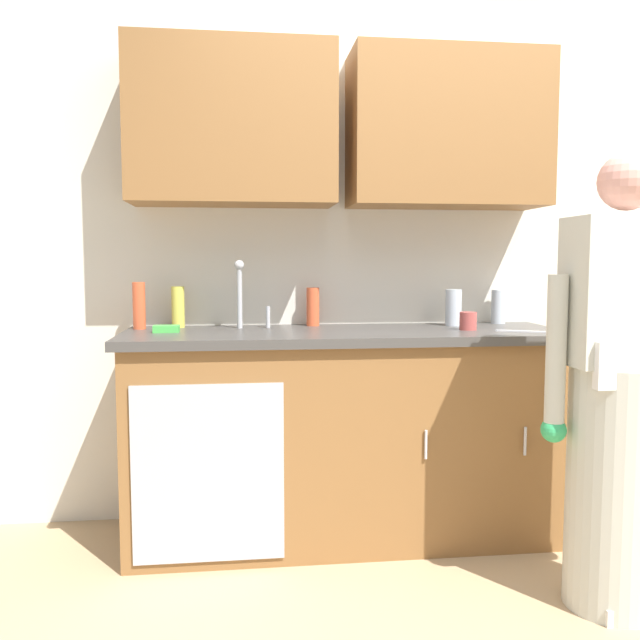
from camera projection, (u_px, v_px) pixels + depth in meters
name	position (u px, v px, depth m)	size (l,w,h in m)	color
ground_plane	(525.00, 605.00, 2.40)	(9.00, 9.00, 0.00)	tan
kitchen_wall_with_uppers	(420.00, 215.00, 3.24)	(4.80, 0.44, 2.70)	silver
counter_cabinet	(345.00, 438.00, 2.98)	(1.90, 0.62, 0.90)	brown
countertop	(346.00, 335.00, 2.95)	(1.96, 0.66, 0.04)	#474442
sink	(249.00, 334.00, 2.90)	(0.50, 0.36, 0.35)	#B7BABF
person_at_sink	(618.00, 418.00, 2.34)	(0.55, 0.34, 1.62)	white
bottle_cleaner_spray	(453.00, 308.00, 3.14)	(0.08, 0.08, 0.17)	silver
bottle_water_tall	(498.00, 307.00, 3.26)	(0.07, 0.07, 0.17)	silver
bottle_soap	(178.00, 307.00, 3.05)	(0.06, 0.06, 0.19)	#D8D14C
bottle_dish_liquid	(313.00, 307.00, 3.14)	(0.06, 0.06, 0.18)	#E05933
bottle_water_short	(139.00, 306.00, 2.98)	(0.06, 0.06, 0.21)	#E05933
cup_by_sink	(468.00, 321.00, 2.95)	(0.08, 0.08, 0.08)	#B24C47
knife_on_counter	(524.00, 331.00, 2.86)	(0.24, 0.02, 0.01)	silver
sponge	(166.00, 329.00, 2.85)	(0.11, 0.07, 0.03)	#4CBF4C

